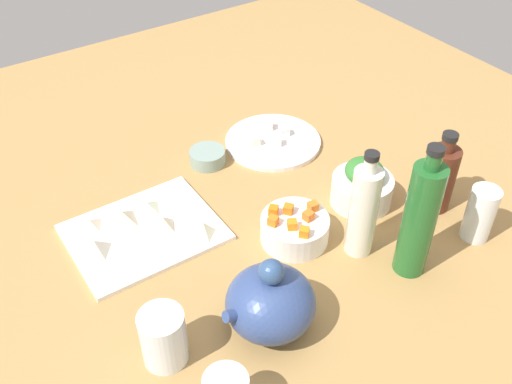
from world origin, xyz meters
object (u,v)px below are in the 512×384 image
Objects in this scene: plate_tofu at (273,142)px; bottle_2 at (440,177)px; bottle_0 at (419,219)px; drinking_glass_0 at (480,214)px; bowl_greens at (362,190)px; teapot at (270,302)px; bowl_carrots at (295,229)px; bottle_1 at (363,210)px; bowl_small_side at (207,157)px; cutting_board at (144,232)px; drinking_glass_1 at (163,337)px.

plate_tofu is 41.69cm from bottle_2.
drinking_glass_0 is (-17.28, 1.23, -6.53)cm from bottle_0.
drinking_glass_0 is (-11.90, 20.86, 2.81)cm from bowl_greens.
teapot is 1.43× the size of drinking_glass_0.
bottle_2 reaches higher than teapot.
plate_tofu is 33.64cm from bowl_carrots.
teapot is at bearing 24.39° from bowl_greens.
bowl_carrots is 36.60cm from drinking_glass_0.
bottle_1 is (6.98, 38.83, 9.54)cm from plate_tofu.
bottle_1 is at bearing -167.67° from teapot.
bottle_0 is 10.54cm from bottle_1.
bowl_carrots is at bearing -32.52° from drinking_glass_0.
bowl_small_side is at bearing -7.32° from plate_tofu.
bowl_small_side is (17.24, -2.21, 1.10)cm from plate_tofu.
cutting_board is 26.76cm from bowl_small_side.
bowl_greens is 0.71× the size of bottle_2.
bowl_carrots is 22.23cm from teapot.
teapot is at bearing 54.07° from plate_tofu.
bowl_small_side is at bearing -127.81° from drinking_glass_1.
bottle_2 is at bearing -178.42° from drinking_glass_1.
bowl_small_side is 60.83cm from drinking_glass_0.
bowl_greens reaches higher than cutting_board.
bottle_0 reaches higher than bowl_small_side.
bowl_small_side is at bearing -107.73° from teapot.
teapot is at bearing -5.95° from drinking_glass_0.
bottle_2 is (-55.38, 26.69, 7.30)cm from cutting_board.
drinking_glass_1 is (49.95, 39.95, 4.57)cm from plate_tofu.
bottle_2 reaches higher than drinking_glass_1.
bottle_0 is at bearing -4.06° from drinking_glass_0.
bottle_2 is at bearing 128.76° from bowl_small_side.
bottle_0 is 2.72× the size of drinking_glass_1.
drinking_glass_0 is at bearing 171.86° from drinking_glass_1.
bowl_carrots is 1.15× the size of drinking_glass_0.
plate_tofu is at bearing -125.93° from teapot.
bottle_0 is at bearing 106.54° from bowl_small_side.
bottle_1 is at bearing -25.37° from drinking_glass_0.
bottle_2 is (-30.96, 8.53, 5.07)cm from bowl_carrots.
bowl_carrots is at bearing 61.95° from plate_tofu.
bottle_1 reaches higher than teapot.
bottle_1 is (4.66, -9.17, -2.31)cm from bottle_0.
bowl_carrots is 1.63× the size of bowl_small_side.
teapot is 0.72× the size of bottle_1.
bowl_greens is 16.11cm from bottle_1.
bottle_0 reaches higher than plate_tofu.
plate_tofu is at bearing -92.77° from bottle_0.
bottle_1 is at bearing 133.74° from bowl_carrots.
bowl_small_side is 53.48cm from drinking_glass_1.
bowl_carrots is at bearing 92.61° from bowl_small_side.
bottle_0 is 48.85cm from drinking_glass_1.
plate_tofu is at bearing -83.85° from bowl_greens.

